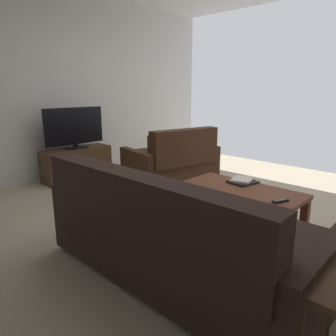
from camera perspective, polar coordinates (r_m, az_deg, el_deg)
name	(u,v)px	position (r m, az deg, el deg)	size (l,w,h in m)	color
ground_plane	(204,214)	(3.63, 6.61, -8.41)	(5.43, 5.87, 0.01)	#B7A88E
wall_right	(72,86)	(5.43, -17.08, 14.08)	(0.12, 5.87, 2.86)	silver
sofa_main	(171,234)	(2.30, 0.49, -11.96)	(2.09, 0.90, 0.87)	black
loveseat_near	(173,162)	(4.52, 0.90, 1.13)	(1.05, 1.36, 0.86)	black
coffee_table	(241,194)	(3.23, 13.20, -4.71)	(1.19, 0.57, 0.42)	brown
tv_stand	(77,164)	(5.10, -16.24, 0.76)	(0.37, 1.06, 0.50)	#4C331E
flat_tv	(74,127)	(5.01, -16.69, 7.12)	(0.20, 0.96, 0.62)	black
book_stack	(242,181)	(3.40, 13.39, -2.29)	(0.28, 0.30, 0.04)	black
tv_remote	(280,201)	(2.92, 19.81, -5.66)	(0.10, 0.16, 0.02)	black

